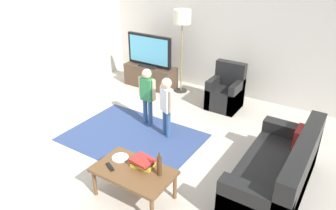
{
  "coord_description": "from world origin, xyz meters",
  "views": [
    {
      "loc": [
        2.44,
        -3.2,
        2.9
      ],
      "look_at": [
        0.0,
        0.6,
        0.65
      ],
      "focal_mm": 34.04,
      "sensor_mm": 36.0,
      "label": 1
    }
  ],
  "objects_px": {
    "floor_lamp": "(182,21)",
    "book_stack": "(143,162)",
    "child_center": "(167,102)",
    "tv_remote": "(110,167)",
    "tv_stand": "(150,76)",
    "child_near_tv": "(147,92)",
    "tv": "(149,51)",
    "coffee_table": "(134,173)",
    "armchair": "(226,93)",
    "couch": "(280,174)",
    "plate": "(120,158)",
    "bottle": "(159,166)"
  },
  "relations": [
    {
      "from": "book_stack",
      "to": "tv_remote",
      "type": "xyz_separation_m",
      "value": [
        -0.33,
        -0.25,
        -0.05
      ]
    },
    {
      "from": "child_center",
      "to": "book_stack",
      "type": "xyz_separation_m",
      "value": [
        0.51,
        -1.34,
        -0.16
      ]
    },
    {
      "from": "child_near_tv",
      "to": "floor_lamp",
      "type": "bearing_deg",
      "value": 98.7
    },
    {
      "from": "floor_lamp",
      "to": "plate",
      "type": "height_order",
      "value": "floor_lamp"
    },
    {
      "from": "bottle",
      "to": "tv_remote",
      "type": "xyz_separation_m",
      "value": [
        -0.6,
        -0.22,
        -0.12
      ]
    },
    {
      "from": "tv_stand",
      "to": "coffee_table",
      "type": "xyz_separation_m",
      "value": [
        1.93,
        -3.06,
        0.13
      ]
    },
    {
      "from": "tv",
      "to": "child_center",
      "type": "height_order",
      "value": "tv"
    },
    {
      "from": "tv_stand",
      "to": "tv_remote",
      "type": "relative_size",
      "value": 7.06
    },
    {
      "from": "couch",
      "to": "book_stack",
      "type": "distance_m",
      "value": 1.76
    },
    {
      "from": "tv_stand",
      "to": "book_stack",
      "type": "distance_m",
      "value": 3.55
    },
    {
      "from": "tv_stand",
      "to": "floor_lamp",
      "type": "relative_size",
      "value": 0.67
    },
    {
      "from": "armchair",
      "to": "child_near_tv",
      "type": "height_order",
      "value": "child_near_tv"
    },
    {
      "from": "tv_stand",
      "to": "tv_remote",
      "type": "height_order",
      "value": "tv_stand"
    },
    {
      "from": "floor_lamp",
      "to": "tv_remote",
      "type": "relative_size",
      "value": 10.47
    },
    {
      "from": "child_center",
      "to": "tv_remote",
      "type": "relative_size",
      "value": 6.2
    },
    {
      "from": "child_near_tv",
      "to": "plate",
      "type": "height_order",
      "value": "child_near_tv"
    },
    {
      "from": "armchair",
      "to": "child_near_tv",
      "type": "bearing_deg",
      "value": -123.05
    },
    {
      "from": "armchair",
      "to": "floor_lamp",
      "type": "relative_size",
      "value": 0.51
    },
    {
      "from": "couch",
      "to": "bottle",
      "type": "distance_m",
      "value": 1.57
    },
    {
      "from": "armchair",
      "to": "book_stack",
      "type": "xyz_separation_m",
      "value": [
        0.12,
        -2.9,
        0.18
      ]
    },
    {
      "from": "child_near_tv",
      "to": "book_stack",
      "type": "bearing_deg",
      "value": -55.89
    },
    {
      "from": "floor_lamp",
      "to": "book_stack",
      "type": "distance_m",
      "value": 3.5
    },
    {
      "from": "armchair",
      "to": "book_stack",
      "type": "relative_size",
      "value": 3.01
    },
    {
      "from": "armchair",
      "to": "floor_lamp",
      "type": "height_order",
      "value": "floor_lamp"
    },
    {
      "from": "child_center",
      "to": "plate",
      "type": "distance_m",
      "value": 1.39
    },
    {
      "from": "floor_lamp",
      "to": "book_stack",
      "type": "xyz_separation_m",
      "value": [
        1.26,
        -3.09,
        -1.07
      ]
    },
    {
      "from": "child_center",
      "to": "tv_remote",
      "type": "bearing_deg",
      "value": -83.44
    },
    {
      "from": "book_stack",
      "to": "plate",
      "type": "height_order",
      "value": "book_stack"
    },
    {
      "from": "couch",
      "to": "tv",
      "type": "bearing_deg",
      "value": 150.36
    },
    {
      "from": "tv",
      "to": "tv_remote",
      "type": "bearing_deg",
      "value": -62.37
    },
    {
      "from": "tv",
      "to": "floor_lamp",
      "type": "distance_m",
      "value": 1.02
    },
    {
      "from": "floor_lamp",
      "to": "bottle",
      "type": "relative_size",
      "value": 5.62
    },
    {
      "from": "tv",
      "to": "couch",
      "type": "xyz_separation_m",
      "value": [
        3.46,
        -1.97,
        -0.56
      ]
    },
    {
      "from": "coffee_table",
      "to": "plate",
      "type": "distance_m",
      "value": 0.32
    },
    {
      "from": "coffee_table",
      "to": "plate",
      "type": "height_order",
      "value": "plate"
    },
    {
      "from": "floor_lamp",
      "to": "coffee_table",
      "type": "bearing_deg",
      "value": -69.3
    },
    {
      "from": "tv_stand",
      "to": "child_near_tv",
      "type": "bearing_deg",
      "value": -56.06
    },
    {
      "from": "coffee_table",
      "to": "bottle",
      "type": "height_order",
      "value": "bottle"
    },
    {
      "from": "bottle",
      "to": "plate",
      "type": "bearing_deg",
      "value": 180.0
    },
    {
      "from": "floor_lamp",
      "to": "tv_remote",
      "type": "height_order",
      "value": "floor_lamp"
    },
    {
      "from": "child_center",
      "to": "child_near_tv",
      "type": "bearing_deg",
      "value": 161.93
    },
    {
      "from": "armchair",
      "to": "tv_remote",
      "type": "height_order",
      "value": "armchair"
    },
    {
      "from": "couch",
      "to": "floor_lamp",
      "type": "distance_m",
      "value": 3.69
    },
    {
      "from": "book_stack",
      "to": "bottle",
      "type": "height_order",
      "value": "bottle"
    },
    {
      "from": "couch",
      "to": "floor_lamp",
      "type": "bearing_deg",
      "value": 141.98
    },
    {
      "from": "tv",
      "to": "floor_lamp",
      "type": "xyz_separation_m",
      "value": [
        0.72,
        0.17,
        0.7
      ]
    },
    {
      "from": "couch",
      "to": "coffee_table",
      "type": "height_order",
      "value": "couch"
    },
    {
      "from": "tv_remote",
      "to": "coffee_table",
      "type": "bearing_deg",
      "value": 49.42
    },
    {
      "from": "child_center",
      "to": "plate",
      "type": "bearing_deg",
      "value": -83.21
    },
    {
      "from": "tv_remote",
      "to": "tv_stand",
      "type": "bearing_deg",
      "value": 143.7
    }
  ]
}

